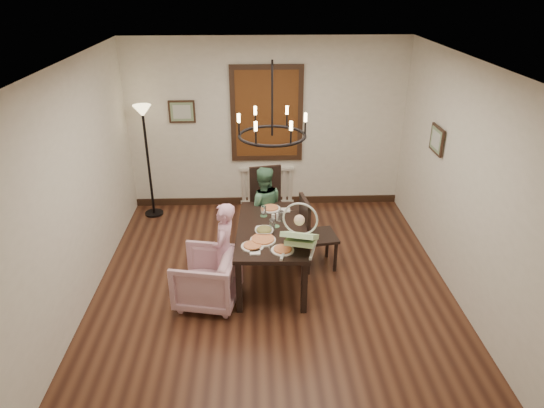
{
  "coord_description": "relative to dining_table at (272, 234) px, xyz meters",
  "views": [
    {
      "loc": [
        -0.21,
        -5.16,
        3.65
      ],
      "look_at": [
        0.0,
        0.26,
        1.05
      ],
      "focal_mm": 32.0,
      "sensor_mm": 36.0,
      "label": 1
    }
  ],
  "objects": [
    {
      "name": "picture_right",
      "position": [
        2.21,
        0.69,
        1.0
      ],
      "size": [
        0.03,
        0.42,
        0.36
      ],
      "primitive_type": "cube",
      "rotation": [
        0.0,
        0.0,
        1.57
      ],
      "color": "black",
      "rests_on": "room_shell"
    },
    {
      "name": "picture_back",
      "position": [
        -1.35,
        2.26,
        1.0
      ],
      "size": [
        0.42,
        0.03,
        0.36
      ],
      "primitive_type": "cube",
      "color": "black",
      "rests_on": "room_shell"
    },
    {
      "name": "chandelier",
      "position": [
        -0.0,
        -0.0,
        1.3
      ],
      "size": [
        0.8,
        0.8,
        0.04
      ],
      "primitive_type": "torus",
      "color": "black",
      "rests_on": "room_shell"
    },
    {
      "name": "chair_right",
      "position": [
        0.64,
        0.27,
        -0.13
      ],
      "size": [
        0.52,
        0.52,
        1.03
      ],
      "primitive_type": null,
      "rotation": [
        0.0,
        0.0,
        1.73
      ],
      "color": "black",
      "rests_on": "room_shell"
    },
    {
      "name": "salad_bowl",
      "position": [
        -0.1,
        -0.12,
        0.12
      ],
      "size": [
        0.28,
        0.28,
        0.07
      ],
      "primitive_type": "imported",
      "color": "white",
      "rests_on": "dining_table"
    },
    {
      "name": "drinking_glass",
      "position": [
        -0.0,
        -0.04,
        0.16
      ],
      "size": [
        0.08,
        0.08,
        0.15
      ],
      "primitive_type": "cylinder",
      "color": "silver",
      "rests_on": "dining_table"
    },
    {
      "name": "chair_far",
      "position": [
        -0.01,
        1.09,
        -0.11
      ],
      "size": [
        0.56,
        0.56,
        1.08
      ],
      "primitive_type": null,
      "rotation": [
        0.0,
        0.0,
        0.19
      ],
      "color": "black",
      "rests_on": "room_shell"
    },
    {
      "name": "armchair",
      "position": [
        -0.8,
        -0.49,
        -0.32
      ],
      "size": [
        0.85,
        0.84,
        0.66
      ],
      "primitive_type": "imported",
      "rotation": [
        0.0,
        0.0,
        -1.77
      ],
      "color": "#CE9EAE",
      "rests_on": "room_shell"
    },
    {
      "name": "radiator",
      "position": [
        -0.0,
        2.27,
        -0.3
      ],
      "size": [
        0.92,
        0.12,
        0.62
      ],
      "primitive_type": null,
      "color": "silver",
      "rests_on": "room_shell"
    },
    {
      "name": "seated_man",
      "position": [
        -0.1,
        0.84,
        -0.14
      ],
      "size": [
        0.53,
        0.44,
        1.02
      ],
      "primitive_type": "imported",
      "rotation": [
        0.0,
        0.0,
        3.24
      ],
      "color": "#4A7D5B",
      "rests_on": "room_shell"
    },
    {
      "name": "baby_bouncer",
      "position": [
        0.31,
        -0.51,
        0.28
      ],
      "size": [
        0.57,
        0.69,
        0.39
      ],
      "primitive_type": null,
      "rotation": [
        0.0,
        0.0,
        -0.27
      ],
      "color": "#BCECA2",
      "rests_on": "dining_table"
    },
    {
      "name": "room_shell",
      "position": [
        -0.0,
        0.15,
        0.75
      ],
      "size": [
        4.51,
        5.0,
        2.81
      ],
      "color": "#522E1C",
      "rests_on": "ground"
    },
    {
      "name": "floor_lamp",
      "position": [
        -1.9,
        1.94,
        0.25
      ],
      "size": [
        0.3,
        0.3,
        1.8
      ],
      "primitive_type": null,
      "color": "black",
      "rests_on": "room_shell"
    },
    {
      "name": "window_blinds",
      "position": [
        -0.0,
        2.25,
        0.95
      ],
      "size": [
        1.0,
        0.03,
        1.4
      ],
      "primitive_type": "cube",
      "color": "brown",
      "rests_on": "room_shell"
    },
    {
      "name": "dining_table",
      "position": [
        0.0,
        0.0,
        0.0
      ],
      "size": [
        0.95,
        1.6,
        0.73
      ],
      "rotation": [
        0.0,
        0.0,
        -0.05
      ],
      "color": "black",
      "rests_on": "room_shell"
    },
    {
      "name": "pizza_platter",
      "position": [
        -0.12,
        -0.31,
        0.1
      ],
      "size": [
        0.31,
        0.31,
        0.04
      ],
      "primitive_type": "cylinder",
      "color": "tan",
      "rests_on": "dining_table"
    },
    {
      "name": "elderly_woman",
      "position": [
        -0.59,
        -0.3,
        -0.14
      ],
      "size": [
        0.31,
        0.41,
        1.01
      ],
      "primitive_type": "imported",
      "rotation": [
        0.0,
        0.0,
        -1.75
      ],
      "color": "#E5A1BC",
      "rests_on": "room_shell"
    }
  ]
}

